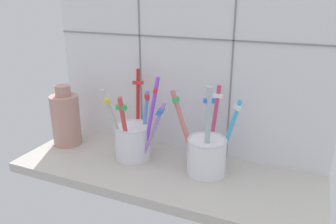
% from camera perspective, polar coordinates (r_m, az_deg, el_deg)
% --- Properties ---
extents(counter_slab, '(0.64, 0.22, 0.02)m').
position_cam_1_polar(counter_slab, '(0.72, -0.83, -10.39)').
color(counter_slab, '#BCB7AD').
rests_on(counter_slab, ground).
extents(tile_wall_back, '(0.64, 0.02, 0.45)m').
position_cam_1_polar(tile_wall_back, '(0.75, 2.93, 8.35)').
color(tile_wall_back, white).
rests_on(tile_wall_back, ground).
extents(toothbrush_cup_left, '(0.13, 0.12, 0.19)m').
position_cam_1_polar(toothbrush_cup_left, '(0.75, -5.89, -4.38)').
color(toothbrush_cup_left, white).
rests_on(toothbrush_cup_left, counter_slab).
extents(toothbrush_cup_right, '(0.14, 0.11, 0.19)m').
position_cam_1_polar(toothbrush_cup_right, '(0.69, 6.53, -6.74)').
color(toothbrush_cup_right, white).
rests_on(toothbrush_cup_right, counter_slab).
extents(ceramic_vase, '(0.07, 0.07, 0.15)m').
position_cam_1_polar(ceramic_vase, '(0.85, -16.89, -1.05)').
color(ceramic_vase, tan).
rests_on(ceramic_vase, counter_slab).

